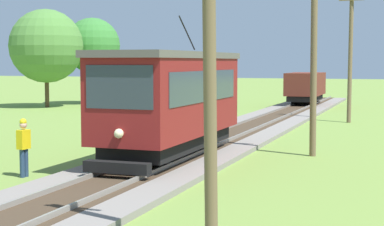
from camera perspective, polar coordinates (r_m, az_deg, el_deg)
red_tram at (r=21.40m, az=-1.93°, el=1.26°), size 2.60×8.54×4.79m
freight_car at (r=48.68m, az=10.35°, el=2.39°), size 2.40×5.20×2.31m
utility_pole_near_tram at (r=11.18m, az=1.61°, el=7.03°), size 1.40×0.56×7.68m
utility_pole_mid at (r=23.15m, az=11.09°, el=4.63°), size 1.40×0.42×6.77m
utility_pole_far at (r=36.80m, az=14.32°, el=5.50°), size 1.40×0.64×7.95m
track_worker at (r=19.44m, az=-15.18°, el=-2.83°), size 0.28×0.41×1.78m
tree_right_near at (r=48.64m, az=-13.22°, el=5.99°), size 5.58×5.58×7.46m
tree_left_far at (r=51.51m, az=-9.11°, el=6.13°), size 4.48×4.48×7.04m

